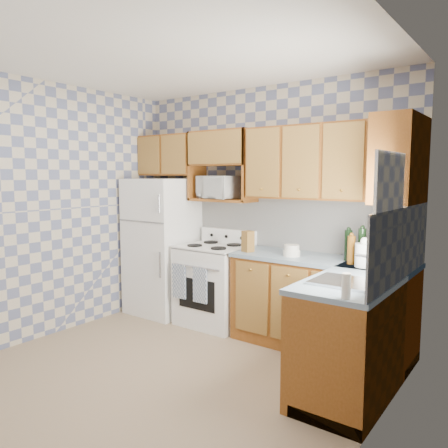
{
  "coord_description": "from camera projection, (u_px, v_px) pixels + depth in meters",
  "views": [
    {
      "loc": [
        2.54,
        -2.65,
        1.72
      ],
      "look_at": [
        0.05,
        0.75,
        1.25
      ],
      "focal_mm": 35.0,
      "sensor_mm": 36.0,
      "label": 1
    }
  ],
  "objects": [
    {
      "name": "floor",
      "position": [
        169.0,
        374.0,
        3.8
      ],
      "size": [
        3.4,
        3.4,
        0.0
      ],
      "primitive_type": "plane",
      "color": "#8E7457",
      "rests_on": "ground"
    },
    {
      "name": "back_wall",
      "position": [
        265.0,
        208.0,
        4.94
      ],
      "size": [
        3.4,
        0.02,
        2.7
      ],
      "primitive_type": "cube",
      "color": "slate",
      "rests_on": "ground"
    },
    {
      "name": "right_wall",
      "position": [
        370.0,
        236.0,
        2.65
      ],
      "size": [
        0.02,
        3.2,
        2.7
      ],
      "primitive_type": "cube",
      "color": "slate",
      "rests_on": "ground"
    },
    {
      "name": "backsplash_back",
      "position": [
        296.0,
        224.0,
        4.71
      ],
      "size": [
        2.6,
        0.02,
        0.56
      ],
      "primitive_type": "cube",
      "color": "silver",
      "rests_on": "back_wall"
    },
    {
      "name": "backsplash_right",
      "position": [
        402.0,
        244.0,
        3.32
      ],
      "size": [
        0.02,
        1.6,
        0.56
      ],
      "primitive_type": "cube",
      "color": "silver",
      "rests_on": "right_wall"
    },
    {
      "name": "refrigerator",
      "position": [
        162.0,
        246.0,
        5.46
      ],
      "size": [
        0.75,
        0.7,
        1.68
      ],
      "primitive_type": "cube",
      "color": "white",
      "rests_on": "floor"
    },
    {
      "name": "stove_body",
      "position": [
        215.0,
        286.0,
        5.05
      ],
      "size": [
        0.76,
        0.65,
        0.9
      ],
      "primitive_type": "cube",
      "color": "white",
      "rests_on": "floor"
    },
    {
      "name": "cooktop",
      "position": [
        214.0,
        247.0,
        5.0
      ],
      "size": [
        0.76,
        0.65,
        0.02
      ],
      "primitive_type": "cube",
      "color": "silver",
      "rests_on": "stove_body"
    },
    {
      "name": "backguard",
      "position": [
        228.0,
        236.0,
        5.21
      ],
      "size": [
        0.76,
        0.08,
        0.17
      ],
      "primitive_type": "cube",
      "color": "white",
      "rests_on": "cooktop"
    },
    {
      "name": "dish_towel_left",
      "position": [
        179.0,
        281.0,
        4.9
      ],
      "size": [
        0.18,
        0.02,
        0.39
      ],
      "primitive_type": "cube",
      "color": "navy",
      "rests_on": "stove_body"
    },
    {
      "name": "dish_towel_right",
      "position": [
        200.0,
        285.0,
        4.73
      ],
      "size": [
        0.18,
        0.02,
        0.39
      ],
      "primitive_type": "cube",
      "color": "navy",
      "rests_on": "stove_body"
    },
    {
      "name": "base_cabinets_back",
      "position": [
        320.0,
        305.0,
        4.31
      ],
      "size": [
        1.75,
        0.6,
        0.88
      ],
      "primitive_type": "cube",
      "color": "brown",
      "rests_on": "floor"
    },
    {
      "name": "base_cabinets_right",
      "position": [
        360.0,
        332.0,
        3.57
      ],
      "size": [
        0.6,
        1.6,
        0.88
      ],
      "primitive_type": "cube",
      "color": "brown",
      "rests_on": "floor"
    },
    {
      "name": "countertop_back",
      "position": [
        321.0,
        260.0,
        4.26
      ],
      "size": [
        1.77,
        0.63,
        0.04
      ],
      "primitive_type": "cube",
      "color": "slate",
      "rests_on": "base_cabinets_back"
    },
    {
      "name": "countertop_right",
      "position": [
        362.0,
        277.0,
        3.53
      ],
      "size": [
        0.63,
        1.6,
        0.04
      ],
      "primitive_type": "cube",
      "color": "slate",
      "rests_on": "base_cabinets_right"
    },
    {
      "name": "upper_cabinets_back",
      "position": [
        329.0,
        162.0,
        4.26
      ],
      "size": [
        1.75,
        0.33,
        0.74
      ],
      "primitive_type": "cube",
      "color": "brown",
      "rests_on": "back_wall"
    },
    {
      "name": "upper_cabinets_fridge",
      "position": [
        170.0,
        156.0,
        5.49
      ],
      "size": [
        0.82,
        0.33,
        0.5
      ],
      "primitive_type": "cube",
      "color": "brown",
      "rests_on": "back_wall"
    },
    {
      "name": "upper_cabinets_right",
      "position": [
        400.0,
        160.0,
        3.7
      ],
      "size": [
        0.33,
        0.7,
        0.74
      ],
      "primitive_type": "cube",
      "color": "brown",
      "rests_on": "right_wall"
    },
    {
      "name": "microwave_shelf",
      "position": [
        223.0,
        200.0,
        5.07
      ],
      "size": [
        0.8,
        0.33,
        0.03
      ],
      "primitive_type": "cube",
      "color": "brown",
      "rests_on": "back_wall"
    },
    {
      "name": "microwave",
      "position": [
        219.0,
        187.0,
        5.07
      ],
      "size": [
        0.52,
        0.39,
        0.27
      ],
      "primitive_type": "imported",
      "rotation": [
        0.0,
        0.0,
        -0.14
      ],
      "color": "white",
      "rests_on": "microwave_shelf"
    },
    {
      "name": "sink",
      "position": [
        347.0,
        283.0,
        3.24
      ],
      "size": [
        0.48,
        0.4,
        0.03
      ],
      "primitive_type": "cube",
      "color": "#B7B7BC",
      "rests_on": "countertop_right"
    },
    {
      "name": "window",
      "position": [
        389.0,
        215.0,
        3.01
      ],
      "size": [
        0.02,
        0.66,
        0.86
      ],
      "primitive_type": "cube",
      "color": "silver",
      "rests_on": "right_wall"
    },
    {
      "name": "bottle_0",
      "position": [
        362.0,
        246.0,
        3.97
      ],
      "size": [
        0.07,
        0.07,
        0.32
      ],
      "primitive_type": "cylinder",
      "color": "black",
      "rests_on": "countertop_back"
    },
    {
      "name": "bottle_1",
      "position": [
        371.0,
        249.0,
        3.86
      ],
      "size": [
        0.07,
        0.07,
        0.3
      ],
      "primitive_type": "cylinder",
      "color": "black",
      "rests_on": "countertop_back"
    },
    {
      "name": "bottle_2",
      "position": [
        380.0,
        249.0,
        3.91
      ],
      "size": [
        0.07,
        0.07,
        0.28
      ],
      "primitive_type": "cylinder",
      "color": "#643A0E",
      "rests_on": "countertop_back"
    },
    {
      "name": "bottle_3",
      "position": [
        351.0,
        250.0,
        3.95
      ],
      "size": [
        0.07,
        0.07,
        0.26
      ],
      "primitive_type": "cylinder",
      "color": "#643A0E",
      "rests_on": "countertop_back"
    },
    {
      "name": "bottle_4",
      "position": [
        348.0,
        245.0,
        4.11
      ],
      "size": [
        0.07,
        0.07,
        0.29
      ],
      "primitive_type": "cylinder",
      "color": "black",
      "rests_on": "countertop_back"
    },
    {
      "name": "knife_block",
      "position": [
        248.0,
        241.0,
        4.58
      ],
      "size": [
        0.13,
        0.13,
        0.22
      ],
      "primitive_type": "cube",
      "rotation": [
        0.0,
        0.0,
        -0.3
      ],
      "color": "brown",
      "rests_on": "countertop_back"
    },
    {
      "name": "electric_kettle",
      "position": [
        364.0,
        255.0,
        3.82
      ],
      "size": [
        0.16,
        0.16,
        0.21
      ],
      "primitive_type": "cylinder",
      "color": "white",
      "rests_on": "countertop_back"
    },
    {
      "name": "food_containers",
      "position": [
        292.0,
        250.0,
        4.34
      ],
      "size": [
        0.17,
        0.17,
        0.11
      ],
      "primitive_type": null,
      "color": "silver",
      "rests_on": "countertop_back"
    },
    {
      "name": "soap_bottle",
      "position": [
        346.0,
        286.0,
        2.82
      ],
      "size": [
        0.06,
        0.06,
        0.17
      ],
      "primitive_type": "cylinder",
      "color": "silver",
      "rests_on": "countertop_right"
    }
  ]
}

